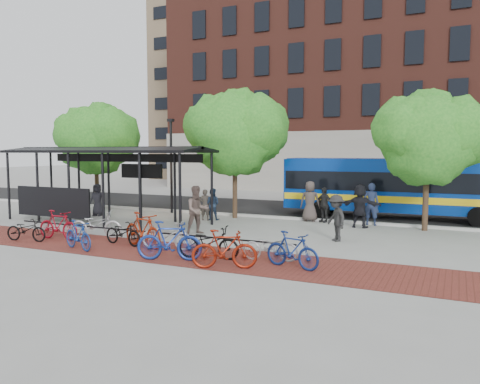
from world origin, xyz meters
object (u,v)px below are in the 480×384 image
at_px(tree_b, 237,130).
at_px(bike_6, 167,235).
at_px(bike_5, 143,230).
at_px(bike_8, 208,242).
at_px(pedestrian_7, 371,204).
at_px(lamp_post_left, 171,163).
at_px(bike_2, 96,224).
at_px(bike_0, 26,230).
at_px(pedestrian_8, 197,210).
at_px(tree_a, 97,136).
at_px(pedestrian_9, 336,218).
at_px(pedestrian_4, 324,205).
at_px(bike_10, 270,246).
at_px(pedestrian_0, 97,200).
at_px(bus_shelter, 104,159).
at_px(bus, 398,184).
at_px(bike_11, 292,250).
at_px(pedestrian_1, 205,205).
at_px(bike_7, 169,241).
at_px(bike_1, 58,225).
at_px(bike_9, 224,249).
at_px(pedestrian_6, 310,201).
at_px(pedestrian_5, 360,206).
at_px(pedestrian_2, 212,204).
at_px(tree_c, 430,135).
at_px(bike_3, 78,235).
at_px(bike_4, 123,232).

distance_m(tree_b, bike_6, 8.94).
bearing_deg(bike_5, bike_8, -82.61).
xyz_separation_m(bike_6, bike_8, (2.00, -0.64, 0.03)).
xyz_separation_m(bike_6, pedestrian_7, (5.50, 8.39, 0.48)).
relative_size(lamp_post_left, bike_2, 2.53).
height_order(bike_0, pedestrian_8, pedestrian_8).
bearing_deg(tree_a, bike_0, -63.40).
height_order(tree_b, pedestrian_9, tree_b).
bearing_deg(tree_b, pedestrian_4, 5.73).
relative_size(bike_10, pedestrian_0, 1.04).
height_order(bus_shelter, bike_10, bus_shelter).
bearing_deg(bus, bike_11, -98.88).
bearing_deg(pedestrian_1, pedestrian_8, 106.54).
distance_m(bike_7, pedestrian_8, 4.75).
bearing_deg(bike_5, bike_1, 111.14).
distance_m(bike_9, pedestrian_6, 9.96).
xyz_separation_m(bus_shelter, bus, (12.63, 6.97, -1.27)).
bearing_deg(pedestrian_5, bike_5, 54.91).
bearing_deg(lamp_post_left, pedestrian_2, -23.41).
xyz_separation_m(bus_shelter, pedestrian_0, (-1.76, 1.45, -2.16)).
xyz_separation_m(pedestrian_5, pedestrian_6, (-2.55, 0.90, 0.01)).
distance_m(bike_8, pedestrian_5, 8.74).
relative_size(bus_shelter, bike_2, 5.23).
distance_m(tree_c, pedestrian_5, 4.17).
distance_m(tree_b, bike_2, 8.70).
bearing_deg(bike_2, bus, -68.61).
bearing_deg(bike_5, bike_11, -77.80).
height_order(pedestrian_4, pedestrian_9, pedestrian_9).
distance_m(bike_3, pedestrian_4, 11.44).
relative_size(bus, pedestrian_1, 7.33).
bearing_deg(pedestrian_4, bike_9, -68.55).
relative_size(tree_b, pedestrian_1, 4.23).
bearing_deg(pedestrian_0, bike_7, -54.47).
xyz_separation_m(bus_shelter, tree_a, (-3.77, 3.83, 1.24)).
distance_m(tree_b, bike_0, 10.81).
bearing_deg(bike_2, bike_5, -129.23).
bearing_deg(bike_8, bike_5, 69.77).
xyz_separation_m(lamp_post_left, pedestrian_6, (7.78, 0.20, -1.77)).
xyz_separation_m(bike_3, bike_4, (0.88, 1.30, -0.04)).
xyz_separation_m(bike_2, bike_11, (8.51, -1.32, 0.00)).
distance_m(bike_8, pedestrian_2, 8.36).
bearing_deg(tree_a, bike_10, -29.92).
distance_m(pedestrian_5, pedestrian_8, 7.23).
xyz_separation_m(bike_2, bike_9, (6.75, -2.19, 0.04)).
distance_m(bike_8, pedestrian_9, 5.46).
relative_size(bike_7, pedestrian_6, 1.06).
height_order(bike_3, bike_9, bike_9).
xyz_separation_m(tree_b, lamp_post_left, (-4.10, 0.25, -1.71)).
distance_m(pedestrian_1, pedestrian_9, 7.55).
bearing_deg(pedestrian_5, bike_2, 41.40).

